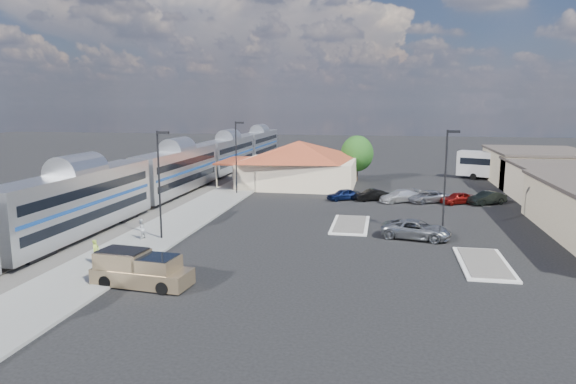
% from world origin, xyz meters
% --- Properties ---
extents(ground, '(280.00, 280.00, 0.00)m').
position_xyz_m(ground, '(0.00, 0.00, 0.00)').
color(ground, black).
rests_on(ground, ground).
extents(railbed, '(16.00, 100.00, 0.12)m').
position_xyz_m(railbed, '(-21.00, 8.00, 0.06)').
color(railbed, '#4C4944').
rests_on(railbed, ground).
extents(platform, '(5.50, 92.00, 0.18)m').
position_xyz_m(platform, '(-12.00, 6.00, 0.09)').
color(platform, gray).
rests_on(platform, ground).
extents(passenger_train, '(3.00, 104.00, 5.55)m').
position_xyz_m(passenger_train, '(-18.00, 14.53, 2.87)').
color(passenger_train, silver).
rests_on(passenger_train, ground).
extents(freight_cars, '(2.80, 46.00, 4.00)m').
position_xyz_m(freight_cars, '(-24.00, 11.80, 1.93)').
color(freight_cars, black).
rests_on(freight_cars, ground).
extents(station_depot, '(18.35, 12.24, 6.20)m').
position_xyz_m(station_depot, '(-4.56, 24.00, 3.13)').
color(station_depot, beige).
rests_on(station_depot, ground).
extents(traffic_island_south, '(3.30, 7.50, 0.21)m').
position_xyz_m(traffic_island_south, '(4.00, 2.00, 0.10)').
color(traffic_island_south, silver).
rests_on(traffic_island_south, ground).
extents(traffic_island_north, '(3.30, 7.50, 0.21)m').
position_xyz_m(traffic_island_north, '(14.00, -8.00, 0.10)').
color(traffic_island_north, silver).
rests_on(traffic_island_north, ground).
extents(lamp_plat_s, '(1.08, 0.25, 9.00)m').
position_xyz_m(lamp_plat_s, '(-10.90, -6.00, 5.34)').
color(lamp_plat_s, black).
rests_on(lamp_plat_s, ground).
extents(lamp_plat_n, '(1.08, 0.25, 9.00)m').
position_xyz_m(lamp_plat_n, '(-10.90, 16.00, 5.34)').
color(lamp_plat_n, black).
rests_on(lamp_plat_n, ground).
extents(lamp_lot, '(1.08, 0.25, 9.00)m').
position_xyz_m(lamp_lot, '(12.10, 0.00, 5.34)').
color(lamp_lot, black).
rests_on(lamp_lot, ground).
extents(tree_depot, '(4.71, 4.71, 6.63)m').
position_xyz_m(tree_depot, '(3.00, 30.00, 4.02)').
color(tree_depot, '#382314').
rests_on(tree_depot, ground).
extents(pickup_truck, '(6.28, 2.79, 2.10)m').
position_xyz_m(pickup_truck, '(-7.54, -16.35, 1.00)').
color(pickup_truck, '#957D5C').
rests_on(pickup_truck, ground).
extents(suv, '(6.11, 3.69, 1.58)m').
position_xyz_m(suv, '(9.71, -1.65, 0.79)').
color(suv, '#93969A').
rests_on(suv, ground).
extents(coach_bus, '(12.89, 7.58, 4.11)m').
position_xyz_m(coach_bus, '(24.00, 34.27, 2.37)').
color(coach_bus, silver).
rests_on(coach_bus, ground).
extents(person_a, '(0.45, 0.65, 1.70)m').
position_xyz_m(person_a, '(-12.51, -13.30, 1.03)').
color(person_a, '#BCDE45').
rests_on(person_a, platform).
extents(person_b, '(0.81, 0.94, 1.66)m').
position_xyz_m(person_b, '(-12.51, -6.58, 1.01)').
color(person_b, silver).
rests_on(person_b, platform).
extents(parked_car_a, '(4.12, 3.42, 1.33)m').
position_xyz_m(parked_car_a, '(2.32, 14.64, 0.66)').
color(parked_car_a, '#0B163A').
rests_on(parked_car_a, ground).
extents(parked_car_b, '(4.21, 3.07, 1.32)m').
position_xyz_m(parked_car_b, '(5.52, 14.94, 0.66)').
color(parked_car_b, black).
rests_on(parked_car_b, ground).
extents(parked_car_c, '(5.18, 4.35, 1.42)m').
position_xyz_m(parked_car_c, '(8.72, 14.64, 0.71)').
color(parked_car_c, silver).
rests_on(parked_car_c, ground).
extents(parked_car_d, '(5.39, 4.33, 1.36)m').
position_xyz_m(parked_car_d, '(11.92, 14.94, 0.68)').
color(parked_car_d, gray).
rests_on(parked_car_d, ground).
extents(parked_car_e, '(4.24, 3.35, 1.35)m').
position_xyz_m(parked_car_e, '(15.12, 14.64, 0.68)').
color(parked_car_e, maroon).
rests_on(parked_car_e, ground).
extents(parked_car_f, '(4.59, 3.77, 1.47)m').
position_xyz_m(parked_car_f, '(18.32, 14.94, 0.74)').
color(parked_car_f, black).
rests_on(parked_car_f, ground).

